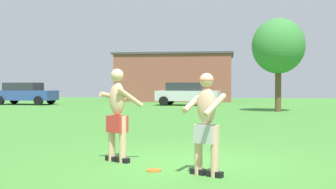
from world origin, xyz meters
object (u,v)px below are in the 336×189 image
object	(u,v)px
car_silver_mid_lot	(187,93)
tree_right_field	(278,46)
player_in_red	(117,113)
frisbee	(154,170)
player_with_cap	(206,120)
car_blue_far_end	(25,93)

from	to	relation	value
car_silver_mid_lot	tree_right_field	distance (m)	8.81
player_in_red	frisbee	size ratio (longest dim) A/B	7.04
player_with_cap	car_silver_mid_lot	bearing A→B (deg)	96.05
player_with_cap	player_in_red	size ratio (longest dim) A/B	0.94
frisbee	car_blue_far_end	world-z (taller)	car_blue_far_end
player_in_red	tree_right_field	distance (m)	16.78
car_silver_mid_lot	tree_right_field	size ratio (longest dim) A/B	0.90
frisbee	tree_right_field	size ratio (longest dim) A/B	0.05
player_with_cap	tree_right_field	size ratio (longest dim) A/B	0.33
player_with_cap	tree_right_field	xyz separation A→B (m)	(2.96, 16.95, 2.59)
player_in_red	car_blue_far_end	world-z (taller)	player_in_red
player_in_red	tree_right_field	size ratio (longest dim) A/B	0.35
player_with_cap	player_in_red	world-z (taller)	player_in_red
car_blue_far_end	tree_right_field	xyz separation A→B (m)	(17.12, -6.02, 2.64)
frisbee	tree_right_field	distance (m)	17.48
car_blue_far_end	tree_right_field	bearing A→B (deg)	-19.36
car_silver_mid_lot	car_blue_far_end	size ratio (longest dim) A/B	1.00
player_with_cap	car_blue_far_end	distance (m)	26.98
player_with_cap	frisbee	size ratio (longest dim) A/B	6.62
player_in_red	car_blue_far_end	bearing A→B (deg)	119.61
tree_right_field	frisbee	bearing A→B (deg)	-102.94
frisbee	car_blue_far_end	size ratio (longest dim) A/B	0.05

